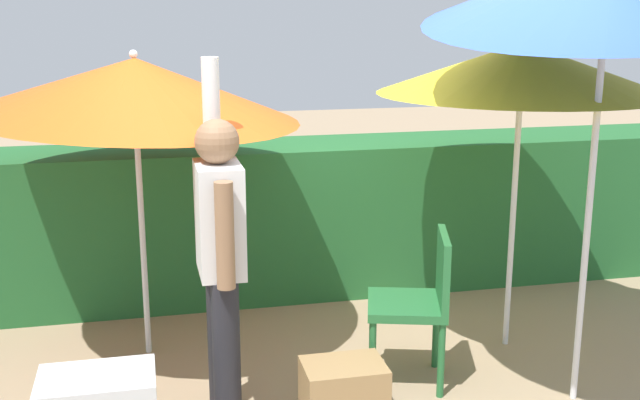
# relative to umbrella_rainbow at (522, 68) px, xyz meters

# --- Properties ---
(hedge_row) EXTENTS (8.00, 0.70, 1.13)m
(hedge_row) POSITION_rel_umbrella_rainbow_xyz_m (-1.29, 1.30, -1.20)
(hedge_row) COLOR #23602D
(hedge_row) RESTS_ON ground_plane
(umbrella_rainbow) EXTENTS (1.73, 1.73, 1.96)m
(umbrella_rainbow) POSITION_rel_umbrella_rainbow_xyz_m (0.00, 0.00, 0.00)
(umbrella_rainbow) COLOR silver
(umbrella_rainbow) RESTS_ON ground_plane
(umbrella_orange) EXTENTS (1.97, 1.96, 1.91)m
(umbrella_orange) POSITION_rel_umbrella_rainbow_xyz_m (-2.25, 0.39, -0.10)
(umbrella_orange) COLOR silver
(umbrella_orange) RESTS_ON ground_plane
(person_vendor) EXTENTS (0.22, 0.55, 1.88)m
(person_vendor) POSITION_rel_umbrella_rainbow_xyz_m (-1.87, -0.56, -0.83)
(person_vendor) COLOR black
(person_vendor) RESTS_ON ground_plane
(chair_plastic) EXTENTS (0.55, 0.55, 0.89)m
(chair_plastic) POSITION_rel_umbrella_rainbow_xyz_m (-0.73, -0.36, -1.25)
(chair_plastic) COLOR #236633
(chair_plastic) RESTS_ON ground_plane
(crate_cardboard) EXTENTS (0.43, 0.31, 0.31)m
(crate_cardboard) POSITION_rel_umbrella_rainbow_xyz_m (-1.26, -0.69, -1.61)
(crate_cardboard) COLOR #9E7A4C
(crate_cardboard) RESTS_ON ground_plane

